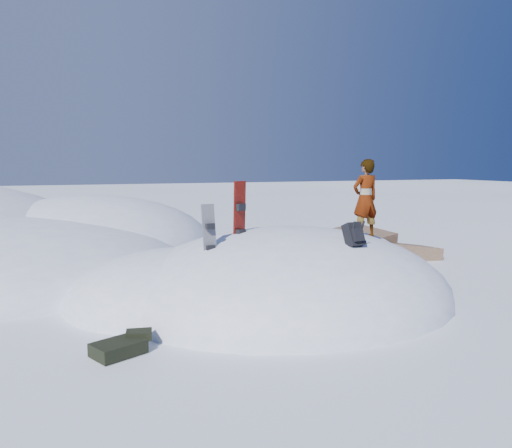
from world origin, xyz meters
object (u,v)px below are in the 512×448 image
object	(u,v)px
snowboard_red	(240,223)
backpack	(354,235)
person	(365,199)
snowboard_dark	(210,240)

from	to	relation	value
snowboard_red	backpack	xyz separation A→B (m)	(1.73, -1.50, -0.13)
backpack	person	size ratio (longest dim) A/B	0.31
snowboard_dark	backpack	distance (m)	2.67
snowboard_red	snowboard_dark	world-z (taller)	snowboard_red
snowboard_dark	person	bearing A→B (deg)	0.90
snowboard_red	person	world-z (taller)	person
backpack	snowboard_red	bearing A→B (deg)	131.30
snowboard_red	person	bearing A→B (deg)	-32.08
snowboard_dark	person	world-z (taller)	person
backpack	snowboard_dark	bearing A→B (deg)	153.31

